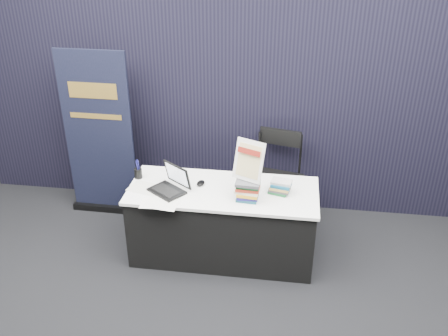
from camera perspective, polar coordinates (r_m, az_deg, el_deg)
floor at (r=4.74m, az=-1.08°, el=-13.70°), size 8.00×8.00×0.00m
wall_back at (r=7.64m, az=3.72°, el=17.39°), size 8.00×0.02×3.50m
drape_partition at (r=5.48m, az=1.44°, el=7.14°), size 6.00×0.08×2.40m
display_table at (r=4.94m, az=-0.12°, el=-6.22°), size 1.80×0.75×0.75m
laptop at (r=4.73m, az=-6.46°, el=-1.88°), size 0.40×0.42×0.25m
mouse at (r=4.81m, az=-2.68°, el=-1.73°), size 0.09×0.12×0.04m
brochure_left at (r=4.81m, az=-9.00°, el=-2.29°), size 0.35×0.29×0.00m
brochure_mid at (r=4.56m, az=-7.94°, el=-4.03°), size 0.27×0.20×0.00m
brochure_right at (r=4.56m, az=-7.08°, el=-4.04°), size 0.32×0.25×0.00m
pen_cup at (r=4.98m, az=-9.78°, el=-0.61°), size 0.10×0.10×0.10m
book_stack_tall at (r=4.54m, az=2.73°, el=-2.55°), size 0.22×0.17×0.20m
book_stack_short at (r=4.68m, az=6.45°, el=-2.13°), size 0.21×0.18×0.13m
info_sign at (r=4.43m, az=2.85°, el=0.78°), size 0.30×0.21×0.38m
pullup_banner at (r=5.58m, az=-13.98°, el=2.57°), size 0.80×0.11×1.88m
stacking_chair at (r=5.35m, az=6.19°, el=-0.91°), size 0.56×0.57×1.04m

